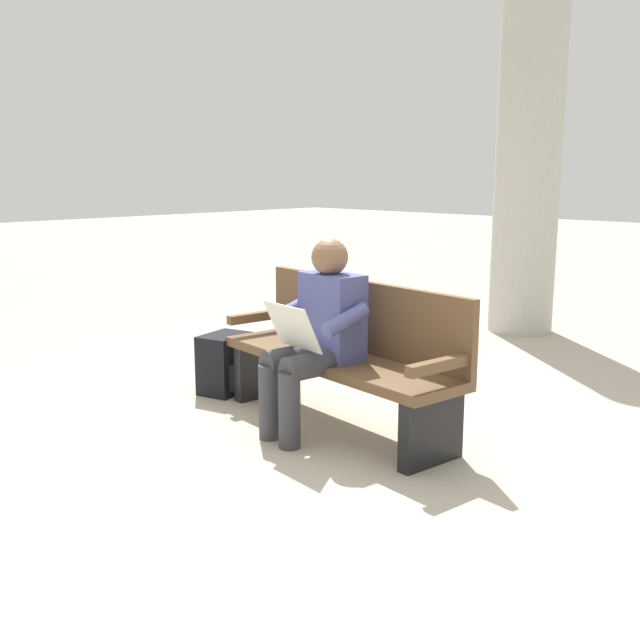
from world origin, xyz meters
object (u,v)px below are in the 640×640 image
at_px(person_seated, 318,332).
at_px(support_pillar, 528,168).
at_px(backpack, 226,364).
at_px(bench_near, 345,353).

height_order(person_seated, support_pillar, support_pillar).
bearing_deg(backpack, person_seated, 172.44).
xyz_separation_m(person_seated, backpack, (1.07, -0.14, -0.42)).
bearing_deg(support_pillar, person_seated, 100.20).
xyz_separation_m(bench_near, backpack, (1.08, 0.09, -0.25)).
height_order(bench_near, person_seated, person_seated).
relative_size(bench_near, backpack, 4.34).
bearing_deg(support_pillar, bench_near, 101.06).
bearing_deg(person_seated, support_pillar, -73.01).
relative_size(person_seated, support_pillar, 0.37).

